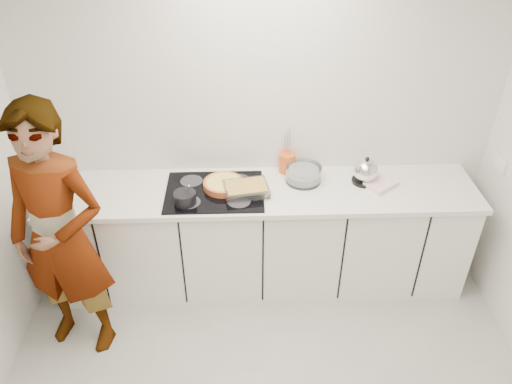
{
  "coord_description": "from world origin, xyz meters",
  "views": [
    {
      "loc": [
        -0.15,
        -1.79,
        3.0
      ],
      "look_at": [
        -0.05,
        1.05,
        1.05
      ],
      "focal_mm": 35.0,
      "sensor_mm": 36.0,
      "label": 1
    }
  ],
  "objects_px": {
    "saucepan": "(185,198)",
    "baking_dish": "(246,188)",
    "hob": "(215,192)",
    "cook": "(61,238)",
    "mixing_bowl": "(303,174)",
    "kettle": "(366,172)",
    "utensil_crock": "(287,163)",
    "tart_dish": "(224,184)"
  },
  "relations": [
    {
      "from": "saucepan",
      "to": "baking_dish",
      "type": "height_order",
      "value": "saucepan"
    },
    {
      "from": "baking_dish",
      "to": "hob",
      "type": "bearing_deg",
      "value": 173.0
    },
    {
      "from": "saucepan",
      "to": "cook",
      "type": "distance_m",
      "value": 0.86
    },
    {
      "from": "hob",
      "to": "mixing_bowl",
      "type": "relative_size",
      "value": 2.16
    },
    {
      "from": "hob",
      "to": "kettle",
      "type": "distance_m",
      "value": 1.15
    },
    {
      "from": "saucepan",
      "to": "baking_dish",
      "type": "xyz_separation_m",
      "value": [
        0.43,
        0.12,
        -0.01
      ]
    },
    {
      "from": "utensil_crock",
      "to": "cook",
      "type": "relative_size",
      "value": 0.08
    },
    {
      "from": "cook",
      "to": "baking_dish",
      "type": "bearing_deg",
      "value": 36.67
    },
    {
      "from": "tart_dish",
      "to": "baking_dish",
      "type": "height_order",
      "value": "baking_dish"
    },
    {
      "from": "kettle",
      "to": "utensil_crock",
      "type": "distance_m",
      "value": 0.61
    },
    {
      "from": "saucepan",
      "to": "kettle",
      "type": "xyz_separation_m",
      "value": [
        1.34,
        0.25,
        0.03
      ]
    },
    {
      "from": "tart_dish",
      "to": "saucepan",
      "type": "bearing_deg",
      "value": -144.09
    },
    {
      "from": "hob",
      "to": "mixing_bowl",
      "type": "xyz_separation_m",
      "value": [
        0.67,
        0.13,
        0.05
      ]
    },
    {
      "from": "hob",
      "to": "cook",
      "type": "xyz_separation_m",
      "value": [
        -0.97,
        -0.53,
        0.02
      ]
    },
    {
      "from": "baking_dish",
      "to": "utensil_crock",
      "type": "distance_m",
      "value": 0.45
    },
    {
      "from": "hob",
      "to": "cook",
      "type": "bearing_deg",
      "value": -151.3
    },
    {
      "from": "saucepan",
      "to": "baking_dish",
      "type": "bearing_deg",
      "value": 15.36
    },
    {
      "from": "saucepan",
      "to": "hob",
      "type": "bearing_deg",
      "value": 36.29
    },
    {
      "from": "kettle",
      "to": "utensil_crock",
      "type": "relative_size",
      "value": 1.59
    },
    {
      "from": "baking_dish",
      "to": "utensil_crock",
      "type": "relative_size",
      "value": 2.24
    },
    {
      "from": "baking_dish",
      "to": "kettle",
      "type": "height_order",
      "value": "kettle"
    },
    {
      "from": "utensil_crock",
      "to": "kettle",
      "type": "bearing_deg",
      "value": -16.66
    },
    {
      "from": "mixing_bowl",
      "to": "kettle",
      "type": "relative_size",
      "value": 1.33
    },
    {
      "from": "mixing_bowl",
      "to": "baking_dish",
      "type": "bearing_deg",
      "value": -159.89
    },
    {
      "from": "mixing_bowl",
      "to": "cook",
      "type": "height_order",
      "value": "cook"
    },
    {
      "from": "mixing_bowl",
      "to": "cook",
      "type": "xyz_separation_m",
      "value": [
        -1.64,
        -0.66,
        -0.03
      ]
    },
    {
      "from": "hob",
      "to": "cook",
      "type": "relative_size",
      "value": 0.38
    },
    {
      "from": "tart_dish",
      "to": "mixing_bowl",
      "type": "xyz_separation_m",
      "value": [
        0.61,
        0.09,
        0.02
      ]
    },
    {
      "from": "mixing_bowl",
      "to": "cook",
      "type": "bearing_deg",
      "value": -157.99
    },
    {
      "from": "saucepan",
      "to": "kettle",
      "type": "distance_m",
      "value": 1.36
    },
    {
      "from": "tart_dish",
      "to": "utensil_crock",
      "type": "xyz_separation_m",
      "value": [
        0.49,
        0.23,
        0.04
      ]
    },
    {
      "from": "tart_dish",
      "to": "cook",
      "type": "height_order",
      "value": "cook"
    },
    {
      "from": "hob",
      "to": "utensil_crock",
      "type": "height_order",
      "value": "utensil_crock"
    },
    {
      "from": "kettle",
      "to": "hob",
      "type": "bearing_deg",
      "value": -174.81
    },
    {
      "from": "hob",
      "to": "mixing_bowl",
      "type": "bearing_deg",
      "value": 11.15
    },
    {
      "from": "hob",
      "to": "cook",
      "type": "distance_m",
      "value": 1.11
    },
    {
      "from": "mixing_bowl",
      "to": "saucepan",
      "type": "bearing_deg",
      "value": -162.21
    },
    {
      "from": "kettle",
      "to": "saucepan",
      "type": "bearing_deg",
      "value": -169.38
    },
    {
      "from": "baking_dish",
      "to": "cook",
      "type": "bearing_deg",
      "value": -157.31
    },
    {
      "from": "mixing_bowl",
      "to": "utensil_crock",
      "type": "xyz_separation_m",
      "value": [
        -0.11,
        0.14,
        0.02
      ]
    },
    {
      "from": "saucepan",
      "to": "utensil_crock",
      "type": "distance_m",
      "value": 0.87
    },
    {
      "from": "saucepan",
      "to": "mixing_bowl",
      "type": "distance_m",
      "value": 0.92
    }
  ]
}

